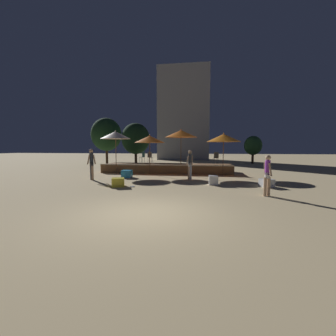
{
  "coord_description": "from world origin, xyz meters",
  "views": [
    {
      "loc": [
        1.69,
        -6.43,
        2.0
      ],
      "look_at": [
        0.0,
        4.44,
        0.96
      ],
      "focal_mm": 24.0,
      "sensor_mm": 36.0,
      "label": 1
    }
  ],
  "objects_px": {
    "patio_umbrella_2": "(116,135)",
    "patio_umbrella_3": "(224,138)",
    "cube_seat_2": "(127,174)",
    "frisbee_disc": "(132,186)",
    "cube_seat_0": "(267,183)",
    "person_1": "(190,163)",
    "person_2": "(267,174)",
    "person_0": "(92,163)",
    "bistro_chair_0": "(150,156)",
    "bistro_chair_1": "(216,157)",
    "background_tree_0": "(136,139)",
    "background_tree_2": "(253,146)",
    "patio_umbrella_1": "(150,139)",
    "bistro_chair_2": "(143,156)",
    "patio_umbrella_0": "(181,134)",
    "background_tree_1": "(106,135)",
    "cube_seat_1": "(213,180)",
    "cube_seat_3": "(118,182)"
  },
  "relations": [
    {
      "from": "patio_umbrella_2",
      "to": "patio_umbrella_3",
      "type": "distance_m",
      "value": 7.78
    },
    {
      "from": "patio_umbrella_2",
      "to": "cube_seat_2",
      "type": "xyz_separation_m",
      "value": [
        1.48,
        -1.89,
        -2.62
      ]
    },
    {
      "from": "frisbee_disc",
      "to": "cube_seat_0",
      "type": "bearing_deg",
      "value": 8.61
    },
    {
      "from": "person_1",
      "to": "person_2",
      "type": "height_order",
      "value": "person_1"
    },
    {
      "from": "person_0",
      "to": "bistro_chair_0",
      "type": "xyz_separation_m",
      "value": [
        2.44,
        5.02,
        0.2
      ]
    },
    {
      "from": "person_0",
      "to": "bistro_chair_1",
      "type": "bearing_deg",
      "value": 68.46
    },
    {
      "from": "patio_umbrella_2",
      "to": "person_1",
      "type": "xyz_separation_m",
      "value": [
        5.6,
        -2.2,
        -1.86
      ]
    },
    {
      "from": "patio_umbrella_2",
      "to": "bistro_chair_0",
      "type": "distance_m",
      "value": 3.25
    },
    {
      "from": "cube_seat_2",
      "to": "background_tree_0",
      "type": "distance_m",
      "value": 9.59
    },
    {
      "from": "background_tree_2",
      "to": "person_1",
      "type": "bearing_deg",
      "value": -114.69
    },
    {
      "from": "patio_umbrella_2",
      "to": "background_tree_2",
      "type": "distance_m",
      "value": 17.51
    },
    {
      "from": "background_tree_2",
      "to": "bistro_chair_0",
      "type": "bearing_deg",
      "value": -133.79
    },
    {
      "from": "patio_umbrella_3",
      "to": "frisbee_disc",
      "type": "xyz_separation_m",
      "value": [
        -4.89,
        -5.27,
        -2.6
      ]
    },
    {
      "from": "person_0",
      "to": "frisbee_disc",
      "type": "height_order",
      "value": "person_0"
    },
    {
      "from": "patio_umbrella_3",
      "to": "cube_seat_2",
      "type": "xyz_separation_m",
      "value": [
        -6.3,
        -2.02,
        -2.37
      ]
    },
    {
      "from": "patio_umbrella_1",
      "to": "background_tree_0",
      "type": "xyz_separation_m",
      "value": [
        -3.19,
        7.01,
        0.31
      ]
    },
    {
      "from": "bistro_chair_2",
      "to": "background_tree_2",
      "type": "bearing_deg",
      "value": 83.83
    },
    {
      "from": "patio_umbrella_0",
      "to": "bistro_chair_1",
      "type": "height_order",
      "value": "patio_umbrella_0"
    },
    {
      "from": "frisbee_disc",
      "to": "patio_umbrella_2",
      "type": "bearing_deg",
      "value": 119.33
    },
    {
      "from": "person_1",
      "to": "bistro_chair_0",
      "type": "distance_m",
      "value": 5.29
    },
    {
      "from": "bistro_chair_1",
      "to": "background_tree_1",
      "type": "distance_m",
      "value": 14.25
    },
    {
      "from": "person_1",
      "to": "bistro_chair_0",
      "type": "bearing_deg",
      "value": 179.88
    },
    {
      "from": "patio_umbrella_3",
      "to": "person_0",
      "type": "height_order",
      "value": "patio_umbrella_3"
    },
    {
      "from": "bistro_chair_0",
      "to": "background_tree_1",
      "type": "relative_size",
      "value": 0.17
    },
    {
      "from": "patio_umbrella_2",
      "to": "cube_seat_0",
      "type": "height_order",
      "value": "patio_umbrella_2"
    },
    {
      "from": "patio_umbrella_1",
      "to": "cube_seat_1",
      "type": "relative_size",
      "value": 5.94
    },
    {
      "from": "cube_seat_0",
      "to": "person_2",
      "type": "xyz_separation_m",
      "value": [
        -0.59,
        -2.21,
        0.7
      ]
    },
    {
      "from": "cube_seat_0",
      "to": "background_tree_0",
      "type": "relative_size",
      "value": 0.16
    },
    {
      "from": "patio_umbrella_3",
      "to": "cube_seat_2",
      "type": "distance_m",
      "value": 7.03
    },
    {
      "from": "bistro_chair_0",
      "to": "background_tree_0",
      "type": "distance_m",
      "value": 6.19
    },
    {
      "from": "background_tree_2",
      "to": "patio_umbrella_3",
      "type": "bearing_deg",
      "value": -110.29
    },
    {
      "from": "background_tree_0",
      "to": "background_tree_1",
      "type": "distance_m",
      "value": 4.4
    },
    {
      "from": "person_0",
      "to": "background_tree_1",
      "type": "distance_m",
      "value": 13.0
    },
    {
      "from": "patio_umbrella_3",
      "to": "background_tree_1",
      "type": "height_order",
      "value": "background_tree_1"
    },
    {
      "from": "cube_seat_3",
      "to": "bistro_chair_1",
      "type": "bearing_deg",
      "value": 51.75
    },
    {
      "from": "cube_seat_2",
      "to": "bistro_chair_0",
      "type": "relative_size",
      "value": 0.72
    },
    {
      "from": "bistro_chair_2",
      "to": "background_tree_0",
      "type": "height_order",
      "value": "background_tree_0"
    },
    {
      "from": "frisbee_disc",
      "to": "background_tree_0",
      "type": "relative_size",
      "value": 0.05
    },
    {
      "from": "person_0",
      "to": "bistro_chair_1",
      "type": "height_order",
      "value": "person_0"
    },
    {
      "from": "bistro_chair_0",
      "to": "bistro_chair_1",
      "type": "bearing_deg",
      "value": -178.61
    },
    {
      "from": "patio_umbrella_3",
      "to": "patio_umbrella_0",
      "type": "bearing_deg",
      "value": 175.48
    },
    {
      "from": "bistro_chair_1",
      "to": "frisbee_disc",
      "type": "distance_m",
      "value": 8.07
    },
    {
      "from": "person_1",
      "to": "background_tree_2",
      "type": "relative_size",
      "value": 0.54
    },
    {
      "from": "bistro_chair_2",
      "to": "background_tree_2",
      "type": "distance_m",
      "value": 14.86
    },
    {
      "from": "cube_seat_1",
      "to": "bistro_chair_2",
      "type": "distance_m",
      "value": 8.4
    },
    {
      "from": "cube_seat_0",
      "to": "frisbee_disc",
      "type": "height_order",
      "value": "cube_seat_0"
    },
    {
      "from": "person_0",
      "to": "cube_seat_0",
      "type": "bearing_deg",
      "value": 31.7
    },
    {
      "from": "cube_seat_0",
      "to": "cube_seat_1",
      "type": "relative_size",
      "value": 1.49
    },
    {
      "from": "person_1",
      "to": "background_tree_1",
      "type": "xyz_separation_m",
      "value": [
        -10.26,
        11.0,
        2.42
      ]
    },
    {
      "from": "patio_umbrella_3",
      "to": "bistro_chair_0",
      "type": "relative_size",
      "value": 3.3
    }
  ]
}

